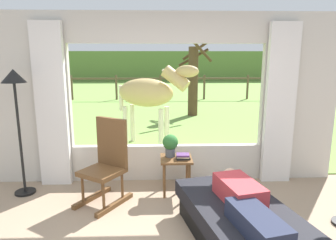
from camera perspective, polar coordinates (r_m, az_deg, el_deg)
The scene contains 15 objects.
back_wall_with_window at distance 4.56m, azimuth -0.21°, elevation 3.63°, with size 5.20×0.12×2.55m.
curtain_panel_left at distance 4.69m, azimuth -21.26°, elevation 2.44°, with size 0.44×0.10×2.40m, color silver.
curtain_panel_right at distance 4.80m, azimuth 20.50°, elevation 2.68°, with size 0.44×0.10×2.40m, color silver.
outdoor_pasture_lawn at distance 15.53m, azimuth -1.49°, elevation 4.80°, with size 36.00×21.68×0.02m, color #759E47.
distant_hill_ridge at distance 25.27m, azimuth -1.73°, elevation 10.19°, with size 36.00×2.00×2.40m, color #5D7C3C.
recliner_sofa at distance 3.32m, azimuth 13.73°, elevation -18.91°, with size 1.26×1.86×0.42m.
reclining_person at distance 3.14m, azimuth 14.25°, elevation -14.57°, with size 0.47×1.43×0.22m.
rocking_chair at distance 4.08m, azimuth -11.51°, elevation -7.80°, with size 0.76×0.82×1.12m.
side_table at distance 4.27m, azimuth 1.56°, elevation -8.38°, with size 0.44×0.44×0.52m.
potted_plant at distance 4.23m, azimuth 0.45°, elevation -4.60°, with size 0.22×0.22×0.32m.
book_stack at distance 4.17m, azimuth 2.86°, elevation -6.93°, with size 0.20×0.17×0.07m.
floor_lamp_left at distance 4.50m, azimuth -27.03°, elevation 4.33°, with size 0.32×0.32×1.75m.
horse at distance 6.36m, azimuth -3.59°, elevation 5.06°, with size 1.78×1.07×1.73m.
pasture_tree at distance 9.86m, azimuth 4.85°, elevation 7.82°, with size 1.04×1.08×2.49m.
pasture_fence_line at distance 13.70m, azimuth -1.43°, elevation 6.95°, with size 16.10×0.10×1.10m.
Camera 1 is at (-0.14, -2.26, 1.90)m, focal length 32.06 mm.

